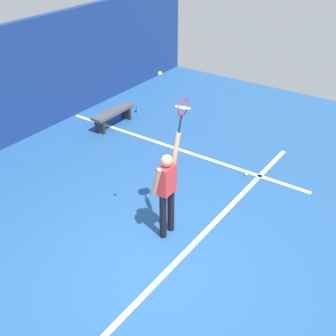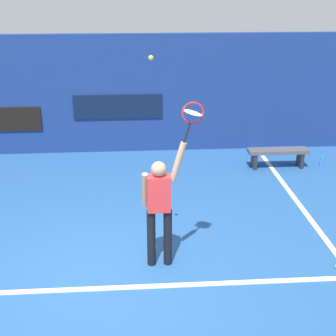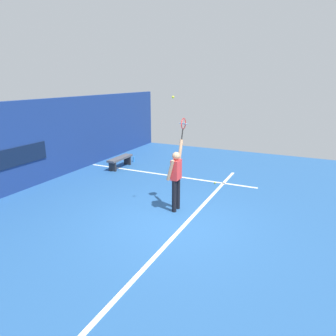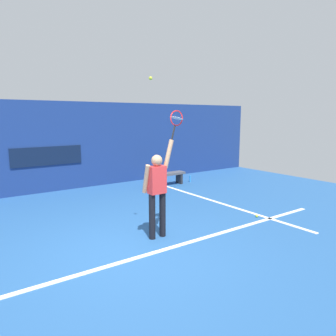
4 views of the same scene
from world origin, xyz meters
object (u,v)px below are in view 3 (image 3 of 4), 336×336
tennis_player (176,176)px  tennis_ball (173,97)px  court_bench (120,160)px  spare_ball (215,183)px  water_bottle (134,159)px  tennis_racket (183,125)px

tennis_player → tennis_ball: 2.13m
court_bench → spare_ball: size_ratio=20.59×
tennis_player → water_bottle: tennis_player is taller
tennis_racket → tennis_ball: (-0.56, 0.06, 0.77)m
spare_ball → court_bench: bearing=86.2°
court_bench → water_bottle: size_ratio=5.83×
water_bottle → spare_ball: (-1.35, -4.22, -0.09)m
tennis_player → court_bench: 4.94m
tennis_ball → water_bottle: tennis_ball is taller
tennis_racket → spare_ball: (2.23, -0.33, -2.33)m
tennis_racket → court_bench: bearing=57.2°
tennis_racket → water_bottle: tennis_racket is taller
tennis_ball → water_bottle: bearing=42.8°
court_bench → water_bottle: court_bench is taller
tennis_ball → tennis_racket: bearing=-6.3°
tennis_racket → spare_ball: 3.24m
court_bench → spare_ball: 4.24m
court_bench → spare_ball: (-0.28, -4.22, -0.30)m
water_bottle → court_bench: bearing=180.0°
tennis_player → tennis_ball: bearing=148.6°
tennis_racket → court_bench: (2.51, 3.89, -2.03)m
spare_ball → water_bottle: bearing=72.2°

